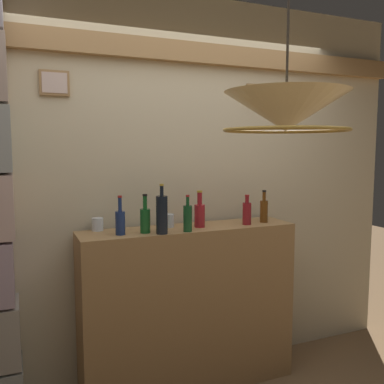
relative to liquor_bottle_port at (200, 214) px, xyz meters
name	(u,v)px	position (x,y,z in m)	size (l,w,h in m)	color
panelled_rear_partition	(176,182)	(-0.07, 0.27, 0.20)	(3.80, 0.15, 2.77)	beige
bar_shelf_unit	(189,308)	(-0.07, 0.02, -0.67)	(1.51, 0.35, 1.15)	#9E7547
liquor_bottle_port	(200,214)	(0.00, 0.00, 0.00)	(0.07, 0.07, 0.25)	maroon
liquor_bottle_mezcal	(264,210)	(0.51, -0.01, 0.00)	(0.06, 0.06, 0.24)	brown
liquor_bottle_brandy	(145,219)	(-0.40, -0.04, 0.00)	(0.07, 0.07, 0.25)	#185924
liquor_bottle_vermouth	(162,214)	(-0.31, -0.11, 0.03)	(0.07, 0.07, 0.32)	black
liquor_bottle_whiskey	(188,218)	(-0.13, -0.10, 0.00)	(0.06, 0.06, 0.24)	#174B24
liquor_bottle_tequila	(247,213)	(0.35, -0.04, -0.01)	(0.06, 0.06, 0.21)	maroon
liquor_bottle_sherry	(120,221)	(-0.56, -0.03, -0.01)	(0.06, 0.06, 0.25)	navy
glass_tumbler_rocks	(98,224)	(-0.67, 0.15, -0.05)	(0.08, 0.08, 0.08)	silver
glass_tumbler_highball	(169,221)	(-0.19, 0.08, -0.05)	(0.06, 0.06, 0.09)	silver
pendant_lamp	(286,113)	(0.02, -0.95, 0.62)	(0.59, 0.59, 0.62)	beige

